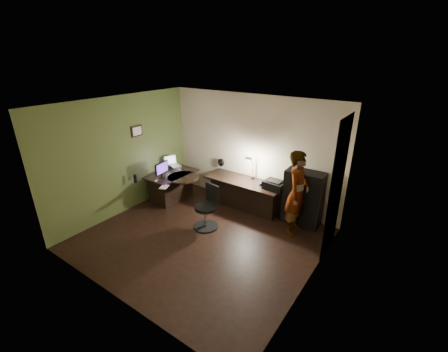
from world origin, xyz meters
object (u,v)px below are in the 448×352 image
Objects in this scene: cabinet at (303,198)px; office_chair at (205,208)px; person at (297,193)px; desk_right at (243,194)px; desk_left at (172,186)px; monitor at (162,172)px.

cabinet is 2.14m from office_chair.
cabinet is 0.51m from person.
desk_left is at bearing -158.82° from desk_right.
desk_left is 3.23m from person.
monitor is at bearing -150.06° from desk_right.
monitor is (-3.16, -1.13, 0.25)m from cabinet.
cabinet is at bearing 14.44° from desk_left.
desk_right is 1.55m from person.
cabinet is (3.16, 0.81, 0.25)m from desk_left.
cabinet is at bearing 50.63° from office_chair.
cabinet is 2.77× the size of monitor.
office_chair is at bearing -15.89° from monitor.
cabinet reaches higher than desk_left.
desk_left is at bearing 82.44° from monitor.
monitor is (-0.00, -0.33, 0.50)m from desk_left.
cabinet is 0.68× the size of person.
desk_right is 2.06m from monitor.
cabinet is (1.43, 0.15, 0.25)m from desk_right.
monitor is at bearing -178.55° from office_chair.
desk_left is 0.60m from monitor.
monitor is 0.25× the size of person.
monitor is at bearing -90.62° from desk_left.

